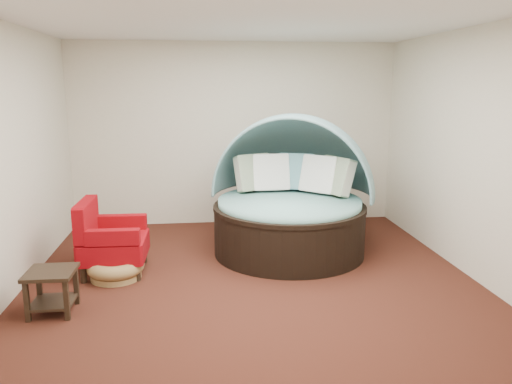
{
  "coord_description": "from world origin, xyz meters",
  "views": [
    {
      "loc": [
        -0.57,
        -5.25,
        2.16
      ],
      "look_at": [
        0.11,
        0.6,
        0.89
      ],
      "focal_mm": 35.0,
      "sensor_mm": 36.0,
      "label": 1
    }
  ],
  "objects": [
    {
      "name": "red_armchair",
      "position": [
        -1.63,
        0.45,
        0.4
      ],
      "size": [
        0.75,
        0.76,
        0.87
      ],
      "rotation": [
        0.0,
        0.0,
        -0.02
      ],
      "color": "black",
      "rests_on": "floor"
    },
    {
      "name": "wall_back",
      "position": [
        0.0,
        2.5,
        1.4
      ],
      "size": [
        5.0,
        0.0,
        5.0
      ],
      "primitive_type": "plane",
      "rotation": [
        1.57,
        0.0,
        0.0
      ],
      "color": "beige",
      "rests_on": "floor"
    },
    {
      "name": "ceiling",
      "position": [
        0.0,
        0.0,
        2.8
      ],
      "size": [
        5.0,
        5.0,
        0.0
      ],
      "primitive_type": "plane",
      "rotation": [
        3.14,
        0.0,
        0.0
      ],
      "color": "white",
      "rests_on": "wall_back"
    },
    {
      "name": "canopy_daybed",
      "position": [
        0.62,
        1.02,
        0.84
      ],
      "size": [
        2.56,
        2.52,
        1.8
      ],
      "rotation": [
        0.0,
        0.0,
        -0.35
      ],
      "color": "black",
      "rests_on": "floor"
    },
    {
      "name": "wall_left",
      "position": [
        -2.5,
        0.0,
        1.4
      ],
      "size": [
        0.0,
        5.0,
        5.0
      ],
      "primitive_type": "plane",
      "rotation": [
        1.57,
        0.0,
        1.57
      ],
      "color": "beige",
      "rests_on": "floor"
    },
    {
      "name": "wall_front",
      "position": [
        0.0,
        -2.5,
        1.4
      ],
      "size": [
        5.0,
        0.0,
        5.0
      ],
      "primitive_type": "plane",
      "rotation": [
        -1.57,
        0.0,
        0.0
      ],
      "color": "beige",
      "rests_on": "floor"
    },
    {
      "name": "wall_right",
      "position": [
        2.5,
        0.0,
        1.4
      ],
      "size": [
        0.0,
        5.0,
        5.0
      ],
      "primitive_type": "plane",
      "rotation": [
        1.57,
        0.0,
        -1.57
      ],
      "color": "beige",
      "rests_on": "floor"
    },
    {
      "name": "floor",
      "position": [
        0.0,
        0.0,
        0.0
      ],
      "size": [
        5.0,
        5.0,
        0.0
      ],
      "primitive_type": "plane",
      "color": "#441D13",
      "rests_on": "ground"
    },
    {
      "name": "side_table",
      "position": [
        -2.0,
        -0.57,
        0.28
      ],
      "size": [
        0.45,
        0.45,
        0.43
      ],
      "rotation": [
        0.0,
        0.0,
        -0.01
      ],
      "color": "black",
      "rests_on": "floor"
    },
    {
      "name": "pet_basket",
      "position": [
        -1.54,
        0.26,
        0.12
      ],
      "size": [
        0.76,
        0.76,
        0.22
      ],
      "rotation": [
        0.0,
        0.0,
        -0.2
      ],
      "color": "olive",
      "rests_on": "floor"
    }
  ]
}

